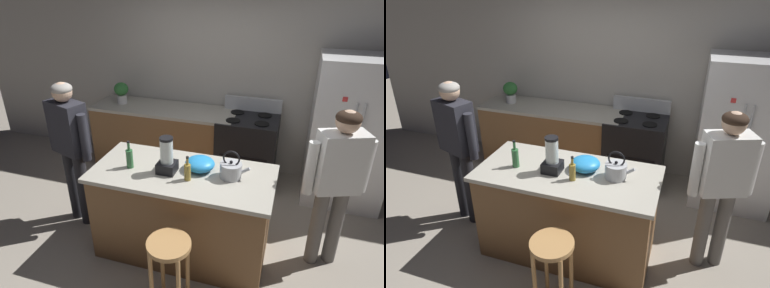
{
  "view_description": "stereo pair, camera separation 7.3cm",
  "coord_description": "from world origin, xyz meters",
  "views": [
    {
      "loc": [
        0.92,
        -2.61,
        2.6
      ],
      "look_at": [
        0.0,
        0.3,
        1.09
      ],
      "focal_mm": 32.3,
      "sensor_mm": 36.0,
      "label": 1
    },
    {
      "loc": [
        0.99,
        -2.59,
        2.6
      ],
      "look_at": [
        0.0,
        0.3,
        1.09
      ],
      "focal_mm": 32.3,
      "sensor_mm": 36.0,
      "label": 2
    }
  ],
  "objects": [
    {
      "name": "kitchen_island",
      "position": [
        0.0,
        0.0,
        0.47
      ],
      "size": [
        1.71,
        0.81,
        0.94
      ],
      "color": "brown",
      "rests_on": "ground_plane"
    },
    {
      "name": "back_wall",
      "position": [
        0.0,
        1.95,
        1.35
      ],
      "size": [
        8.0,
        0.1,
        2.7
      ],
      "primitive_type": "cube",
      "color": "#BCB7AD",
      "rests_on": "ground_plane"
    },
    {
      "name": "stove_range",
      "position": [
        0.38,
        1.52,
        0.48
      ],
      "size": [
        0.76,
        0.65,
        1.12
      ],
      "color": "black",
      "rests_on": "ground_plane"
    },
    {
      "name": "potted_plant",
      "position": [
        -1.44,
        1.55,
        1.11
      ],
      "size": [
        0.2,
        0.2,
        0.3
      ],
      "color": "silver",
      "rests_on": "back_counter_run"
    },
    {
      "name": "blender_appliance",
      "position": [
        -0.14,
        -0.04,
        1.09
      ],
      "size": [
        0.17,
        0.17,
        0.35
      ],
      "color": "black",
      "rests_on": "kitchen_island"
    },
    {
      "name": "person_by_island_left",
      "position": [
        -1.29,
        0.12,
        1.0
      ],
      "size": [
        0.59,
        0.33,
        1.65
      ],
      "color": "#26262B",
      "rests_on": "ground_plane"
    },
    {
      "name": "bottle_vinegar",
      "position": [
        0.09,
        -0.11,
        1.02
      ],
      "size": [
        0.06,
        0.06,
        0.24
      ],
      "color": "olive",
      "rests_on": "kitchen_island"
    },
    {
      "name": "refrigerator",
      "position": [
        1.58,
        1.5,
        0.9
      ],
      "size": [
        0.9,
        0.73,
        1.81
      ],
      "color": "silver",
      "rests_on": "ground_plane"
    },
    {
      "name": "tea_kettle",
      "position": [
        0.45,
        0.05,
        1.02
      ],
      "size": [
        0.28,
        0.2,
        0.27
      ],
      "color": "#B7BABF",
      "rests_on": "kitchen_island"
    },
    {
      "name": "bar_stool",
      "position": [
        0.12,
        -0.68,
        0.54
      ],
      "size": [
        0.36,
        0.36,
        0.7
      ],
      "color": "#B7844C",
      "rests_on": "ground_plane"
    },
    {
      "name": "mixing_bowl",
      "position": [
        0.14,
        0.09,
        1.0
      ],
      "size": [
        0.28,
        0.28,
        0.13
      ],
      "primitive_type": "ellipsoid",
      "color": "#268CD8",
      "rests_on": "kitchen_island"
    },
    {
      "name": "bottle_olive_oil",
      "position": [
        -0.5,
        -0.06,
        1.04
      ],
      "size": [
        0.07,
        0.07,
        0.28
      ],
      "color": "#2D6638",
      "rests_on": "kitchen_island"
    },
    {
      "name": "person_by_sink_right",
      "position": [
        1.36,
        0.27,
        0.97
      ],
      "size": [
        0.58,
        0.35,
        1.61
      ],
      "color": "#66605B",
      "rests_on": "ground_plane"
    },
    {
      "name": "ground_plane",
      "position": [
        0.0,
        0.0,
        0.0
      ],
      "size": [
        14.0,
        14.0,
        0.0
      ],
      "primitive_type": "plane",
      "color": "#9E9384"
    },
    {
      "name": "back_counter_run",
      "position": [
        -0.8,
        1.55,
        0.47
      ],
      "size": [
        2.0,
        0.64,
        0.94
      ],
      "color": "brown",
      "rests_on": "ground_plane"
    }
  ]
}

